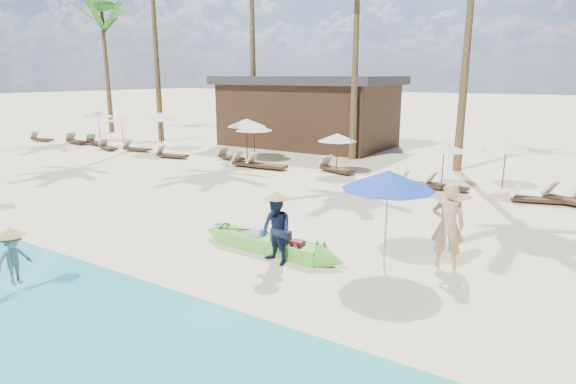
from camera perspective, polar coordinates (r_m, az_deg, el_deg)
The scene contains 31 objects.
ground at distance 12.40m, azimuth -6.54°, elevation -6.91°, with size 240.00×240.00×0.00m, color beige.
wet_sand_strip at distance 9.44m, azimuth -26.69°, elevation -15.25°, with size 240.00×4.50×0.01m, color tan.
green_canoe at distance 12.19m, azimuth -2.29°, elevation -6.16°, with size 4.82×0.74×0.61m.
tourist at distance 11.61m, azimuth 18.43°, elevation -3.76°, with size 0.73×0.48×2.00m, color tan.
vendor_green at distance 11.25m, azimuth -1.40°, elevation -4.55°, with size 0.80×0.62×1.65m, color #151F3A.
vendor_yellow at distance 11.29m, azimuth -29.76°, elevation -6.88°, with size 0.70×0.40×1.09m, color gray.
blue_umbrella at distance 11.02m, azimuth 11.79°, elevation 1.41°, with size 2.11×2.11×2.27m.
resort_parasol_0 at distance 34.57m, azimuth -21.62°, elevation 8.60°, with size 2.01×2.01×2.07m.
lounger_0_left at distance 36.81m, azimuth -27.24°, elevation 5.66°, with size 1.75×0.79×0.58m.
lounger_0_right at distance 34.38m, azimuth -23.81°, elevation 5.60°, with size 1.96×0.79×0.65m.
resort_parasol_1 at distance 33.04m, azimuth -19.14°, elevation 8.27°, with size 1.80×1.80×1.86m.
lounger_1_left at distance 33.45m, azimuth -21.96°, elevation 5.55°, with size 1.85×1.01×0.60m.
lounger_1_right at distance 30.87m, azimuth -20.63°, elevation 5.05°, with size 1.77×0.96×0.57m.
resort_parasol_2 at distance 29.20m, azimuth -14.93°, elevation 8.66°, with size 2.19×2.19×2.26m.
lounger_2_left at distance 29.71m, azimuth -17.61°, elevation 4.99°, with size 1.81×0.88×0.59m.
resort_parasol_3 at distance 25.65m, azimuth -4.93°, elevation 8.19°, with size 2.07×2.07×2.13m.
lounger_3_left at distance 26.77m, azimuth -13.74°, elevation 4.37°, with size 1.88×0.90×0.61m.
lounger_3_right at distance 25.57m, azimuth -6.89°, elevation 4.22°, with size 1.80×0.90×0.59m.
resort_parasol_4 at distance 24.71m, azimuth -4.05°, elevation 7.68°, with size 1.93×1.93×1.98m.
lounger_4_left at distance 22.95m, azimuth -2.76°, elevation 3.30°, with size 2.04×0.82×0.68m.
lounger_4_right at distance 23.46m, azimuth -4.72°, elevation 3.47°, with size 1.95×0.80×0.64m.
resort_parasol_5 at distance 21.77m, azimuth 5.88°, elevation 6.45°, with size 1.77×1.77×1.82m.
lounger_5_left at distance 22.19m, azimuth 5.57°, elevation 2.86°, with size 1.95×1.16×0.63m.
resort_parasol_6 at distance 19.77m, azimuth 18.04°, elevation 5.12°, with size 1.76×1.76×1.81m.
lounger_6_left at distance 19.78m, azimuth 15.21°, elevation 1.07°, with size 1.74×0.53×0.59m.
lounger_6_right at distance 19.68m, azimuth 18.08°, elevation 0.78°, with size 1.68×0.70×0.56m.
resort_parasol_7 at distance 20.32m, azimuth 24.46°, elevation 4.96°, with size 1.83×1.83×1.88m.
lounger_7_left at distance 18.83m, azimuth 26.93°, elevation -0.61°, with size 1.70×0.96×0.55m.
lounger_7_right at distance 19.06m, azimuth 30.46°, elevation -0.73°, with size 2.09×1.24×0.68m.
palm_0 at distance 40.46m, azimuth -21.11°, elevation 18.12°, with size 2.08×2.08×9.90m.
pavilion_west at distance 30.70m, azimuth 2.37°, elevation 9.61°, with size 10.80×6.60×4.30m.
Camera 1 is at (7.38, -8.98, 4.33)m, focal length 30.00 mm.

